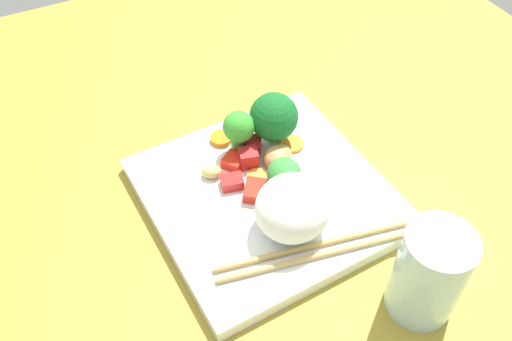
{
  "coord_description": "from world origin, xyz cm",
  "views": [
    {
      "loc": [
        -36.35,
        19.75,
        50.08
      ],
      "look_at": [
        1.69,
        0.51,
        3.76
      ],
      "focal_mm": 38.62,
      "sensor_mm": 36.0,
      "label": 1
    }
  ],
  "objects_px": {
    "square_plate": "(266,195)",
    "drinking_glass": "(429,273)",
    "carrot_slice_1": "(292,144)",
    "rice_mound": "(290,209)",
    "broccoli_floret_0": "(274,117)",
    "chopstick_pair": "(320,250)"
  },
  "relations": [
    {
      "from": "drinking_glass",
      "to": "square_plate",
      "type": "bearing_deg",
      "value": 21.66
    },
    {
      "from": "broccoli_floret_0",
      "to": "drinking_glass",
      "type": "distance_m",
      "value": 0.26
    },
    {
      "from": "chopstick_pair",
      "to": "drinking_glass",
      "type": "relative_size",
      "value": 2.12
    },
    {
      "from": "rice_mound",
      "to": "chopstick_pair",
      "type": "height_order",
      "value": "rice_mound"
    },
    {
      "from": "rice_mound",
      "to": "carrot_slice_1",
      "type": "height_order",
      "value": "rice_mound"
    },
    {
      "from": "square_plate",
      "to": "rice_mound",
      "type": "bearing_deg",
      "value": 176.37
    },
    {
      "from": "square_plate",
      "to": "chopstick_pair",
      "type": "bearing_deg",
      "value": -173.96
    },
    {
      "from": "rice_mound",
      "to": "drinking_glass",
      "type": "xyz_separation_m",
      "value": [
        -0.13,
        -0.08,
        0.0
      ]
    },
    {
      "from": "drinking_glass",
      "to": "carrot_slice_1",
      "type": "bearing_deg",
      "value": 2.89
    },
    {
      "from": "carrot_slice_1",
      "to": "drinking_glass",
      "type": "bearing_deg",
      "value": -177.11
    },
    {
      "from": "chopstick_pair",
      "to": "rice_mound",
      "type": "bearing_deg",
      "value": 119.35
    },
    {
      "from": "square_plate",
      "to": "broccoli_floret_0",
      "type": "height_order",
      "value": "broccoli_floret_0"
    },
    {
      "from": "rice_mound",
      "to": "broccoli_floret_0",
      "type": "relative_size",
      "value": 1.18
    },
    {
      "from": "broccoli_floret_0",
      "to": "drinking_glass",
      "type": "bearing_deg",
      "value": -173.4
    },
    {
      "from": "broccoli_floret_0",
      "to": "carrot_slice_1",
      "type": "height_order",
      "value": "broccoli_floret_0"
    },
    {
      "from": "broccoli_floret_0",
      "to": "chopstick_pair",
      "type": "height_order",
      "value": "broccoli_floret_0"
    },
    {
      "from": "broccoli_floret_0",
      "to": "carrot_slice_1",
      "type": "distance_m",
      "value": 0.05
    },
    {
      "from": "rice_mound",
      "to": "carrot_slice_1",
      "type": "xyz_separation_m",
      "value": [
        0.11,
        -0.07,
        -0.03
      ]
    },
    {
      "from": "rice_mound",
      "to": "drinking_glass",
      "type": "bearing_deg",
      "value": -148.9
    },
    {
      "from": "square_plate",
      "to": "rice_mound",
      "type": "xyz_separation_m",
      "value": [
        -0.06,
        0.0,
        0.04
      ]
    },
    {
      "from": "carrot_slice_1",
      "to": "chopstick_pair",
      "type": "xyz_separation_m",
      "value": [
        -0.15,
        0.05,
        0.0
      ]
    },
    {
      "from": "square_plate",
      "to": "drinking_glass",
      "type": "distance_m",
      "value": 0.21
    }
  ]
}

